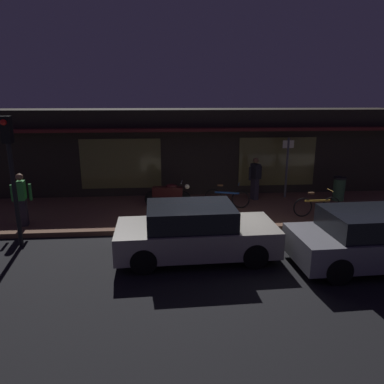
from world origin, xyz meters
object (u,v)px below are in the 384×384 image
(trash_bin, at_px, (339,189))
(parked_car_far, at_px, (374,239))
(bicycle_parked, at_px, (227,198))
(sign_post, at_px, (287,164))
(motorcycle, at_px, (169,194))
(parked_car_near, at_px, (195,232))
(traffic_light_pole, at_px, (10,159))
(bicycle_extra, at_px, (317,206))
(person_photographer, at_px, (22,199))
(person_bystander, at_px, (255,178))

(trash_bin, xyz_separation_m, parked_car_far, (-1.72, -5.24, 0.08))
(bicycle_parked, distance_m, sign_post, 3.03)
(motorcycle, height_order, sign_post, sign_post)
(parked_car_near, bearing_deg, traffic_light_pole, 167.15)
(parked_car_far, bearing_deg, bicycle_extra, 89.35)
(trash_bin, relative_size, parked_car_near, 0.22)
(person_photographer, bearing_deg, motorcycle, 19.41)
(parked_car_far, bearing_deg, bicycle_parked, 121.18)
(person_photographer, height_order, person_bystander, same)
(bicycle_parked, distance_m, parked_car_far, 5.46)
(motorcycle, bearing_deg, parked_car_far, -44.47)
(motorcycle, bearing_deg, person_photographer, -160.59)
(trash_bin, bearing_deg, parked_car_near, -144.09)
(bicycle_extra, distance_m, sign_post, 2.67)
(parked_car_far, bearing_deg, person_bystander, 105.39)
(parked_car_far, bearing_deg, sign_post, 92.11)
(trash_bin, bearing_deg, bicycle_extra, -132.34)
(bicycle_extra, height_order, traffic_light_pole, traffic_light_pole)
(person_bystander, bearing_deg, bicycle_parked, -143.44)
(trash_bin, xyz_separation_m, parked_car_near, (-6.07, -4.39, 0.08))
(person_photographer, height_order, parked_car_near, person_photographer)
(bicycle_parked, xyz_separation_m, person_bystander, (1.28, 0.95, 0.52))
(motorcycle, xyz_separation_m, bicycle_extra, (4.99, -1.48, -0.14))
(trash_bin, relative_size, traffic_light_pole, 0.26)
(bicycle_extra, bearing_deg, person_bystander, 125.42)
(trash_bin, bearing_deg, person_photographer, -170.01)
(traffic_light_pole, relative_size, parked_car_far, 0.87)
(person_photographer, distance_m, parked_car_far, 10.07)
(trash_bin, bearing_deg, sign_post, 162.43)
(trash_bin, bearing_deg, parked_car_far, -108.20)
(bicycle_parked, height_order, person_photographer, person_photographer)
(person_bystander, bearing_deg, traffic_light_pole, -154.24)
(motorcycle, xyz_separation_m, traffic_light_pole, (-4.21, -2.92, 1.83))
(sign_post, relative_size, traffic_light_pole, 0.67)
(bicycle_extra, distance_m, person_photographer, 9.57)
(bicycle_parked, relative_size, parked_car_far, 0.39)
(person_photographer, xyz_separation_m, parked_car_far, (9.52, -3.26, -0.32))
(bicycle_extra, height_order, sign_post, sign_post)
(person_bystander, bearing_deg, parked_car_near, -120.42)
(person_photographer, distance_m, traffic_light_pole, 1.99)
(trash_bin, height_order, parked_car_far, parked_car_far)
(sign_post, bearing_deg, parked_car_far, -87.89)
(bicycle_parked, height_order, bicycle_extra, same)
(sign_post, height_order, parked_car_near, sign_post)
(parked_car_near, bearing_deg, person_photographer, 154.97)
(bicycle_extra, bearing_deg, parked_car_far, -90.65)
(trash_bin, xyz_separation_m, traffic_light_pole, (-10.88, -3.30, 1.86))
(bicycle_extra, xyz_separation_m, person_bystander, (-1.58, 2.23, 0.52))
(traffic_light_pole, xyz_separation_m, parked_car_far, (9.16, -1.94, -1.77))
(trash_bin, distance_m, parked_car_near, 7.49)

